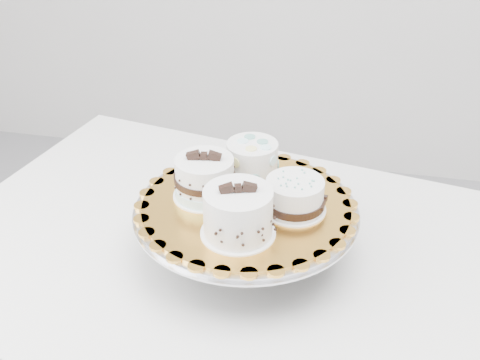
% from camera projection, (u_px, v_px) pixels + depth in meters
% --- Properties ---
extents(table, '(1.29, 0.98, 0.75)m').
position_uv_depth(table, '(241.00, 282.00, 1.17)').
color(table, silver).
rests_on(table, floor).
extents(cake_stand, '(0.40, 0.40, 0.11)m').
position_uv_depth(cake_stand, '(246.00, 222.00, 1.08)').
color(cake_stand, gray).
rests_on(cake_stand, table).
extents(cake_board, '(0.47, 0.47, 0.01)m').
position_uv_depth(cake_board, '(246.00, 205.00, 1.06)').
color(cake_board, orange).
rests_on(cake_board, cake_stand).
extents(cake_swirl, '(0.14, 0.14, 0.10)m').
position_uv_depth(cake_swirl, '(238.00, 214.00, 0.96)').
color(cake_swirl, white).
rests_on(cake_swirl, cake_board).
extents(cake_banded, '(0.12, 0.12, 0.09)m').
position_uv_depth(cake_banded, '(205.00, 179.00, 1.06)').
color(cake_banded, white).
rests_on(cake_banded, cake_board).
extents(cake_dots, '(0.12, 0.12, 0.07)m').
position_uv_depth(cake_dots, '(252.00, 160.00, 1.12)').
color(cake_dots, white).
rests_on(cake_dots, cake_board).
extents(cake_ribbon, '(0.12, 0.11, 0.06)m').
position_uv_depth(cake_ribbon, '(295.00, 196.00, 1.03)').
color(cake_ribbon, white).
rests_on(cake_ribbon, cake_board).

